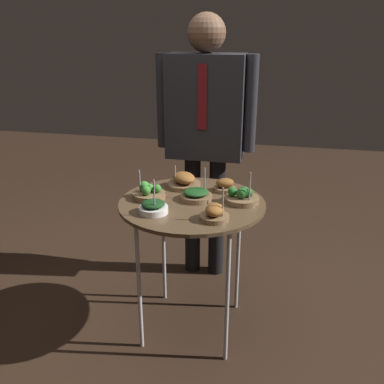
{
  "coord_description": "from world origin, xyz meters",
  "views": [
    {
      "loc": [
        0.42,
        -1.89,
        1.53
      ],
      "look_at": [
        0.0,
        0.0,
        0.79
      ],
      "focal_mm": 40.0,
      "sensor_mm": 36.0,
      "label": 1
    }
  ],
  "objects": [
    {
      "name": "bowl_roast_front_center",
      "position": [
        0.13,
        0.18,
        0.76
      ],
      "size": [
        0.12,
        0.12,
        0.07
      ],
      "color": "brown",
      "rests_on": "serving_cart"
    },
    {
      "name": "bowl_spinach_mid_left",
      "position": [
        -0.14,
        -0.17,
        0.76
      ],
      "size": [
        0.14,
        0.14,
        0.17
      ],
      "color": "white",
      "rests_on": "serving_cart"
    },
    {
      "name": "bowl_broccoli_back_right",
      "position": [
        0.24,
        0.05,
        0.76
      ],
      "size": [
        0.17,
        0.17,
        0.16
      ],
      "color": "brown",
      "rests_on": "serving_cart"
    },
    {
      "name": "ground_plane",
      "position": [
        0.0,
        0.0,
        0.0
      ],
      "size": [
        8.0,
        8.0,
        0.0
      ],
      "primitive_type": "plane",
      "color": "black"
    },
    {
      "name": "bowl_broccoli_mid_right",
      "position": [
        -0.22,
        0.0,
        0.76
      ],
      "size": [
        0.16,
        0.16,
        0.14
      ],
      "color": "brown",
      "rests_on": "serving_cart"
    },
    {
      "name": "waiter_figure",
      "position": [
        -0.05,
        0.58,
        1.02
      ],
      "size": [
        0.6,
        0.22,
        1.61
      ],
      "color": "black",
      "rests_on": "ground_plane"
    },
    {
      "name": "bowl_spinach_front_left",
      "position": [
        0.01,
        0.03,
        0.76
      ],
      "size": [
        0.16,
        0.16,
        0.16
      ],
      "color": "brown",
      "rests_on": "serving_cart"
    },
    {
      "name": "serving_cart",
      "position": [
        0.0,
        0.0,
        0.69
      ],
      "size": [
        0.72,
        0.72,
        0.74
      ],
      "color": "brown",
      "rests_on": "ground_plane"
    },
    {
      "name": "bowl_roast_center",
      "position": [
        0.14,
        -0.18,
        0.77
      ],
      "size": [
        0.13,
        0.13,
        0.16
      ],
      "color": "brown",
      "rests_on": "serving_cart"
    },
    {
      "name": "bowl_roast_front_right",
      "position": [
        -0.09,
        0.19,
        0.77
      ],
      "size": [
        0.18,
        0.18,
        0.12
      ],
      "color": "brown",
      "rests_on": "serving_cart"
    }
  ]
}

